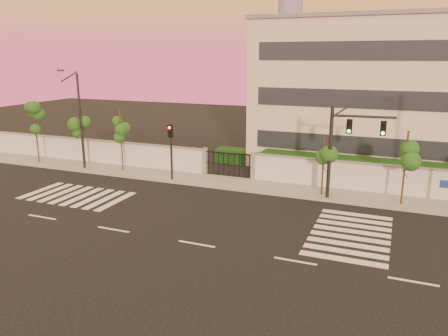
# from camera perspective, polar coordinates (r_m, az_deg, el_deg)

# --- Properties ---
(ground) EXTENTS (120.00, 120.00, 0.00)m
(ground) POSITION_cam_1_polar(r_m,az_deg,el_deg) (22.20, -3.59, -9.89)
(ground) COLOR black
(ground) RESTS_ON ground
(sidewalk) EXTENTS (60.00, 3.00, 0.15)m
(sidewalk) POSITION_cam_1_polar(r_m,az_deg,el_deg) (31.36, 4.72, -2.40)
(sidewalk) COLOR gray
(sidewalk) RESTS_ON ground
(perimeter_wall) EXTENTS (60.00, 0.36, 2.20)m
(perimeter_wall) POSITION_cam_1_polar(r_m,az_deg,el_deg) (32.45, 5.73, -0.03)
(perimeter_wall) COLOR silver
(perimeter_wall) RESTS_ON ground
(hedge_row) EXTENTS (41.00, 4.25, 1.80)m
(hedge_row) POSITION_cam_1_polar(r_m,az_deg,el_deg) (34.82, 8.67, 0.45)
(hedge_row) COLOR black
(hedge_row) RESTS_ON ground
(institutional_building) EXTENTS (24.40, 12.40, 12.25)m
(institutional_building) POSITION_cam_1_polar(r_m,az_deg,el_deg) (40.29, 22.52, 9.12)
(institutional_building) COLOR beige
(institutional_building) RESTS_ON ground
(road_markings) EXTENTS (57.00, 7.62, 0.02)m
(road_markings) POSITION_cam_1_polar(r_m,az_deg,el_deg) (25.96, -3.16, -6.16)
(road_markings) COLOR silver
(road_markings) RESTS_ON ground
(street_tree_a) EXTENTS (1.55, 1.24, 5.42)m
(street_tree_a) POSITION_cam_1_polar(r_m,az_deg,el_deg) (40.79, -23.47, 6.00)
(street_tree_a) COLOR #382314
(street_tree_a) RESTS_ON ground
(street_tree_b) EXTENTS (1.64, 1.31, 4.76)m
(street_tree_b) POSITION_cam_1_polar(r_m,az_deg,el_deg) (37.97, -18.00, 5.20)
(street_tree_b) COLOR #382314
(street_tree_b) RESTS_ON ground
(street_tree_c) EXTENTS (1.34, 1.07, 5.13)m
(street_tree_c) POSITION_cam_1_polar(r_m,az_deg,el_deg) (35.55, -13.33, 5.37)
(street_tree_c) COLOR #382314
(street_tree_c) RESTS_ON ground
(street_tree_d) EXTENTS (1.55, 1.23, 4.07)m
(street_tree_d) POSITION_cam_1_polar(r_m,az_deg,el_deg) (29.25, 12.95, 1.96)
(street_tree_d) COLOR #382314
(street_tree_d) RESTS_ON ground
(street_tree_e) EXTENTS (1.55, 1.24, 4.76)m
(street_tree_e) POSITION_cam_1_polar(r_m,az_deg,el_deg) (28.83, 22.77, 2.04)
(street_tree_e) COLOR #382314
(street_tree_e) RESTS_ON ground
(traffic_signal_main) EXTENTS (3.89, 0.49, 6.15)m
(traffic_signal_main) POSITION_cam_1_polar(r_m,az_deg,el_deg) (28.41, 15.29, 3.28)
(traffic_signal_main) COLOR black
(traffic_signal_main) RESTS_ON ground
(traffic_signal_secondary) EXTENTS (0.34, 0.34, 4.38)m
(traffic_signal_secondary) POSITION_cam_1_polar(r_m,az_deg,el_deg) (32.40, -6.95, 3.02)
(traffic_signal_secondary) COLOR black
(traffic_signal_secondary) RESTS_ON ground
(streetlight_west) EXTENTS (0.49, 1.96, 8.16)m
(streetlight_west) POSITION_cam_1_polar(r_m,az_deg,el_deg) (36.96, -18.42, 6.35)
(streetlight_west) COLOR black
(streetlight_west) RESTS_ON ground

